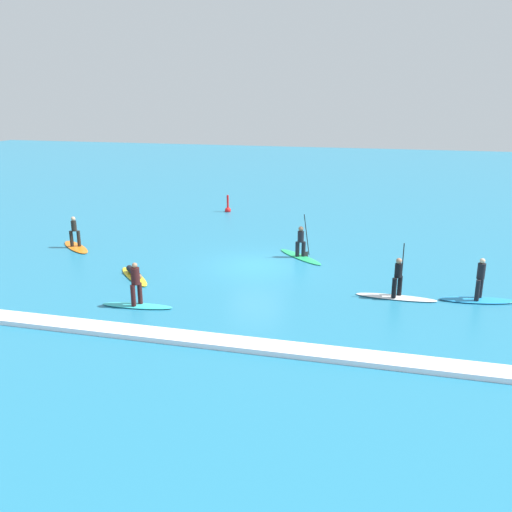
{
  "coord_description": "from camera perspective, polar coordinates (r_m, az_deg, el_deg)",
  "views": [
    {
      "loc": [
        6.14,
        -24.36,
        8.09
      ],
      "look_at": [
        0.0,
        0.0,
        0.5
      ],
      "focal_mm": 38.12,
      "sensor_mm": 36.0,
      "label": 1
    }
  ],
  "objects": [
    {
      "name": "surfer_on_orange_board",
      "position": [
        30.95,
        -18.42,
        1.43
      ],
      "size": [
        2.83,
        2.56,
        1.73
      ],
      "rotation": [
        0.0,
        0.0,
        5.58
      ],
      "color": "orange",
      "rests_on": "ground_plane"
    },
    {
      "name": "wave_crest",
      "position": [
        18.7,
        -6.54,
        -8.63
      ],
      "size": [
        25.52,
        0.9,
        0.18
      ],
      "primitive_type": "cube",
      "color": "white",
      "rests_on": "ground_plane"
    },
    {
      "name": "surfer_on_teal_board",
      "position": [
        21.77,
        -12.42,
        -4.0
      ],
      "size": [
        2.91,
        0.84,
        1.82
      ],
      "rotation": [
        0.0,
        0.0,
        3.23
      ],
      "color": "#33C6CC",
      "rests_on": "ground_plane"
    },
    {
      "name": "surfer_on_white_board",
      "position": [
        22.9,
        14.56,
        -3.39
      ],
      "size": [
        3.26,
        0.69,
        2.32
      ],
      "rotation": [
        0.0,
        0.0,
        6.26
      ],
      "color": "white",
      "rests_on": "ground_plane"
    },
    {
      "name": "ground_plane",
      "position": [
        26.39,
        -0.0,
        -1.04
      ],
      "size": [
        120.0,
        120.0,
        0.0
      ],
      "primitive_type": "plane",
      "color": "teal",
      "rests_on": "ground"
    },
    {
      "name": "surfer_on_yellow_board",
      "position": [
        25.34,
        -12.66,
        -1.93
      ],
      "size": [
        2.59,
        2.66,
        0.38
      ],
      "rotation": [
        0.0,
        0.0,
        5.48
      ],
      "color": "yellow",
      "rests_on": "ground_plane"
    },
    {
      "name": "surfer_on_green_board",
      "position": [
        27.72,
        4.7,
        0.68
      ],
      "size": [
        2.84,
        2.74,
        2.3
      ],
      "rotation": [
        0.0,
        0.0,
        5.52
      ],
      "color": "#23B266",
      "rests_on": "ground_plane"
    },
    {
      "name": "marker_buoy",
      "position": [
        38.47,
        -2.97,
        4.98
      ],
      "size": [
        0.43,
        0.43,
        1.29
      ],
      "color": "red",
      "rests_on": "ground_plane"
    },
    {
      "name": "surfer_on_blue_board",
      "position": [
        23.64,
        22.32,
        -3.53
      ],
      "size": [
        3.11,
        1.22,
        1.81
      ],
      "rotation": [
        0.0,
        0.0,
        3.29
      ],
      "color": "#1E8CD1",
      "rests_on": "ground_plane"
    }
  ]
}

